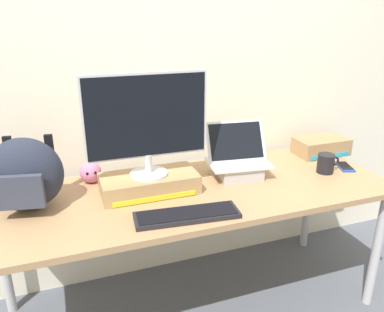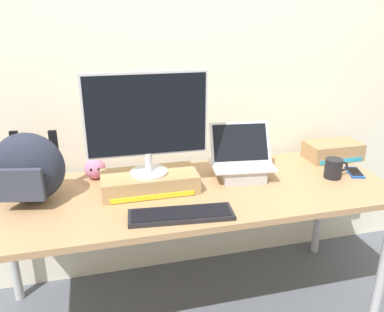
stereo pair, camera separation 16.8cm
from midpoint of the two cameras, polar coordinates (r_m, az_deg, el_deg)
name	(u,v)px [view 1 (the left image)]	position (r m, az deg, el deg)	size (l,w,h in m)	color
ground_plane	(192,306)	(2.35, -2.19, -21.09)	(20.00, 20.00, 0.00)	#515660
back_wall	(163,61)	(2.22, -6.44, 13.69)	(7.00, 0.10, 2.60)	silver
desk	(192,201)	(1.97, -2.45, -6.67)	(2.02, 0.73, 0.72)	#A87F56
toner_box_yellow	(149,183)	(1.92, -8.77, -4.02)	(0.47, 0.23, 0.09)	#A88456
desktop_monitor	(147,121)	(1.82, -9.30, 4.97)	(0.58, 0.18, 0.49)	silver
open_laptop	(238,165)	(2.09, 4.46, -1.33)	(0.35, 0.26, 0.28)	#ADADB2
external_keyboard	(187,215)	(1.70, -3.60, -8.67)	(0.47, 0.18, 0.02)	black
messenger_backpack	(25,174)	(1.89, -25.59, -2.47)	(0.36, 0.29, 0.33)	#232838
coffee_mug	(326,163)	(2.22, 16.99, -1.07)	(0.13, 0.09, 0.10)	black
cell_phone	(344,166)	(2.34, 19.52, -1.49)	(0.11, 0.16, 0.01)	#19479E
plush_toy	(91,172)	(2.09, -16.87, -2.34)	(0.11, 0.11, 0.11)	#CC7099
toner_box_cyan	(321,146)	(2.50, 16.56, 1.36)	(0.32, 0.18, 0.10)	#9E7A51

